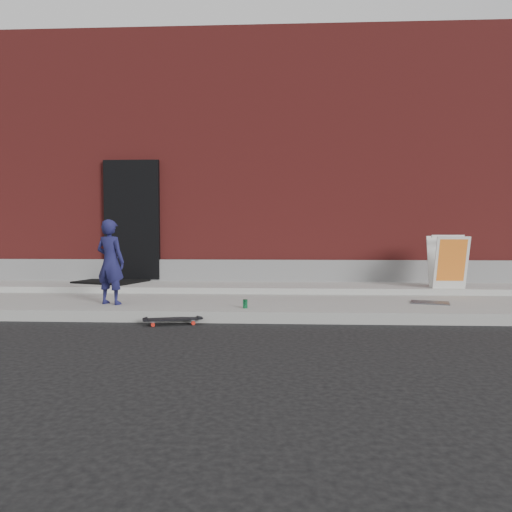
# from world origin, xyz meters

# --- Properties ---
(ground) EXTENTS (80.00, 80.00, 0.00)m
(ground) POSITION_xyz_m (0.00, 0.00, 0.00)
(ground) COLOR black
(ground) RESTS_ON ground
(sidewalk) EXTENTS (20.00, 3.00, 0.15)m
(sidewalk) POSITION_xyz_m (0.00, 1.50, 0.07)
(sidewalk) COLOR gray
(sidewalk) RESTS_ON ground
(apron) EXTENTS (20.00, 1.20, 0.10)m
(apron) POSITION_xyz_m (0.00, 2.40, 0.20)
(apron) COLOR gray
(apron) RESTS_ON sidewalk
(building) EXTENTS (20.00, 8.10, 5.00)m
(building) POSITION_xyz_m (-0.00, 6.99, 2.50)
(building) COLOR maroon
(building) RESTS_ON ground
(child) EXTENTS (0.51, 0.41, 1.21)m
(child) POSITION_xyz_m (-2.21, 0.59, 0.76)
(child) COLOR #181843
(child) RESTS_ON sidewalk
(skateboard) EXTENTS (0.75, 0.39, 0.08)m
(skateboard) POSITION_xyz_m (-1.16, -0.12, 0.07)
(skateboard) COLOR red
(skateboard) RESTS_ON ground
(pizza_sign) EXTENTS (0.53, 0.62, 0.88)m
(pizza_sign) POSITION_xyz_m (2.98, 1.98, 0.69)
(pizza_sign) COLOR silver
(pizza_sign) RESTS_ON apron
(soda_can) EXTENTS (0.07, 0.07, 0.12)m
(soda_can) POSITION_xyz_m (-0.26, 0.32, 0.21)
(soda_can) COLOR #17753F
(soda_can) RESTS_ON sidewalk
(doormat) EXTENTS (1.34, 1.21, 0.03)m
(doormat) POSITION_xyz_m (-2.90, 2.61, 0.27)
(doormat) COLOR black
(doormat) RESTS_ON apron
(utility_plate) EXTENTS (0.60, 0.46, 0.02)m
(utility_plate) POSITION_xyz_m (2.39, 0.92, 0.16)
(utility_plate) COLOR #4B4B50
(utility_plate) RESTS_ON sidewalk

